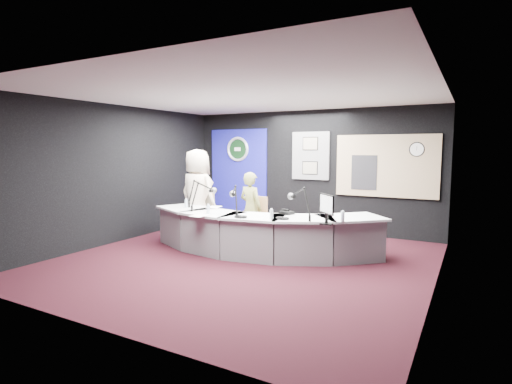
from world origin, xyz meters
The scene contains 33 objects.
ground centered at (0.00, 0.00, 0.00)m, with size 6.00×6.00×0.00m, color black.
ceiling centered at (0.00, 0.00, 2.80)m, with size 6.00×6.00×0.02m, color silver.
wall_back centered at (0.00, 3.00, 1.40)m, with size 6.00×0.02×2.80m, color black.
wall_front centered at (0.00, -3.00, 1.40)m, with size 6.00×0.02×2.80m, color black.
wall_left centered at (-3.00, 0.00, 1.40)m, with size 0.02×6.00×2.80m, color black.
wall_right centered at (3.00, 0.00, 1.40)m, with size 0.02×6.00×2.80m, color black.
broadcast_desk centered at (-0.05, 0.55, 0.38)m, with size 4.50×1.90×0.75m, color silver, non-canonical shape.
backdrop_panel centered at (-1.90, 2.97, 1.25)m, with size 1.60×0.05×2.30m, color navy.
agency_seal centered at (-1.90, 2.93, 1.90)m, with size 0.63×0.63×0.07m, color silver.
seal_center centered at (-1.90, 2.94, 1.90)m, with size 0.48×0.48×0.01m, color black.
pinboard centered at (0.05, 2.97, 1.75)m, with size 0.90×0.04×1.10m, color slate.
framed_photo_upper centered at (0.05, 2.94, 2.03)m, with size 0.34×0.02×0.27m, color #7E745C.
framed_photo_lower centered at (0.05, 2.94, 1.47)m, with size 0.34×0.02×0.27m, color #7E745C.
booth_window_frame centered at (1.75, 2.97, 1.55)m, with size 2.12×0.06×1.32m, color tan.
booth_glow centered at (1.75, 2.96, 1.55)m, with size 2.00×0.02×1.20m, color #FFCBA1.
equipment_rack centered at (1.30, 2.94, 1.40)m, with size 0.55×0.02×0.75m, color black.
wall_clock centered at (2.35, 2.94, 1.90)m, with size 0.28×0.28×0.01m, color white.
armchair_left centered at (-1.73, 1.01, 0.49)m, with size 0.55×0.55×0.98m, color #B38152, non-canonical shape.
armchair_right centered at (-0.46, 1.06, 0.52)m, with size 0.58×0.58×1.04m, color #B38152, non-canonical shape.
draped_jacket centered at (-1.76, 1.26, 0.62)m, with size 0.50×0.10×0.70m, color #676357.
person_man centered at (-1.73, 1.01, 0.95)m, with size 0.93×0.60×1.90m, color beige.
person_woman centered at (-0.46, 1.06, 0.73)m, with size 0.53×0.35×1.46m, color olive.
computer_monitor centered at (1.44, 0.08, 1.07)m, with size 0.47×0.03×0.32m, color black.
desk_phone centered at (0.50, 0.68, 0.78)m, with size 0.22×0.18×0.05m, color black.
headphones_near centered at (0.65, 0.16, 0.77)m, with size 0.20×0.20×0.03m, color black.
headphones_far centered at (-0.04, -0.04, 0.77)m, with size 0.21×0.21×0.04m, color black.
paper_stack centered at (-1.14, 0.75, 0.75)m, with size 0.23×0.33×0.00m, color white.
notepad centered at (-0.77, -0.20, 0.75)m, with size 0.23×0.33×0.00m, color white.
boom_mic_a centered at (-1.56, 0.80, 1.05)m, with size 0.16×0.74×0.60m, color black, non-canonical shape.
boom_mic_b centered at (-1.15, 0.42, 1.05)m, with size 0.20×0.74×0.60m, color black, non-canonical shape.
boom_mic_c centered at (-0.28, 0.16, 1.05)m, with size 0.51×0.61×0.60m, color black, non-canonical shape.
boom_mic_d centered at (0.87, 0.39, 1.05)m, with size 0.62×0.49×0.60m, color black, non-canonical shape.
water_bottles centered at (-0.01, 0.25, 0.84)m, with size 3.25×0.48×0.18m, color silver, non-canonical shape.
Camera 1 is at (3.40, -5.76, 1.92)m, focal length 28.00 mm.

